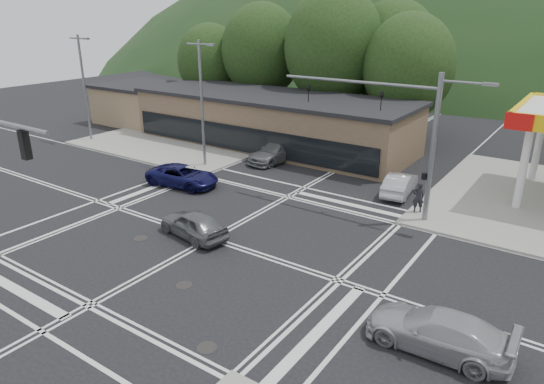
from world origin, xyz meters
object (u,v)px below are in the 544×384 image
Objects in this scene: car_silver_east at (438,331)px; pedestrian at (418,197)px; car_northbound at (277,152)px; car_queue_a at (400,184)px; car_grey_center at (193,224)px; car_queue_b at (371,151)px; car_blue_west at (183,176)px.

car_silver_east is 12.00m from pedestrian.
car_northbound is 12.95m from pedestrian.
car_queue_a is (-6.48, 13.65, -0.03)m from car_silver_east.
car_grey_center is 0.92× the size of car_queue_b.
car_blue_west is at bearing -13.85° from pedestrian.
car_northbound is at bearing -15.16° from car_queue_a.
car_queue_b is at bearing -39.79° from car_blue_west.
car_blue_west is 1.19× the size of car_grey_center.
car_silver_east is 15.11m from car_queue_a.
car_queue_b reaches higher than car_grey_center.
car_grey_center is 13.93m from car_northbound.
car_grey_center is 17.85m from car_queue_b.
car_queue_b is 10.64m from pedestrian.
car_northbound reaches higher than car_queue_a.
car_grey_center is 0.79× the size of car_northbound.
car_grey_center is at bearing 54.92° from car_queue_a.
car_queue_a is 10.41m from car_northbound.
car_northbound is (-10.30, 1.52, 0.07)m from car_queue_a.
car_silver_east is at bearing 82.37° from pedestrian.
car_grey_center is at bearing -99.35° from car_silver_east.
car_northbound reaches higher than car_silver_east.
car_queue_a is at bearing 132.50° from car_queue_b.
car_grey_center is (5.94, -5.30, 0.02)m from car_blue_west.
car_silver_east is 1.18× the size of car_queue_a.
car_silver_east is 22.62m from car_northbound.
pedestrian is at bearing 132.82° from car_queue_b.
car_silver_east is 2.78× the size of pedestrian.
car_blue_west is 0.94× the size of car_northbound.
car_blue_west is 2.78× the size of pedestrian.
car_northbound is at bearing -133.52° from car_silver_east.
car_queue_b is at bearing 46.78° from car_northbound.
car_blue_west is at bearing 62.96° from car_queue_b.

